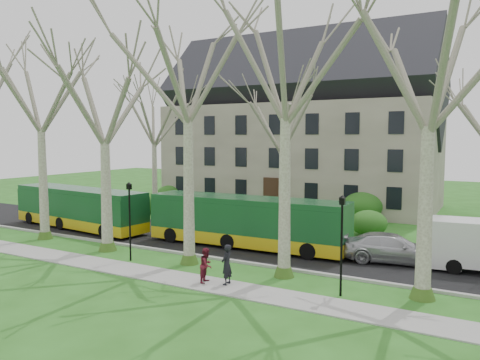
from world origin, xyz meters
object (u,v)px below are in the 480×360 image
object	(u,v)px
sedan	(392,248)
bus_lead	(79,208)
bus_follow	(246,221)
pedestrian_b	(206,265)
pedestrian_a	(227,264)

from	to	relation	value
sedan	bus_lead	bearing A→B (deg)	81.96
sedan	bus_follow	bearing A→B (deg)	82.33
pedestrian_b	sedan	bearing A→B (deg)	-50.62
bus_follow	pedestrian_a	size ratio (longest dim) A/B	6.81
bus_follow	sedan	size ratio (longest dim) A/B	2.38
bus_lead	pedestrian_a	size ratio (longest dim) A/B	6.61
sedan	pedestrian_b	distance (m)	10.48
pedestrian_b	bus_lead	bearing A→B (deg)	58.29
bus_follow	pedestrian_b	bearing A→B (deg)	-77.65
bus_lead	pedestrian_a	bearing A→B (deg)	-14.16
pedestrian_a	pedestrian_b	size ratio (longest dim) A/B	1.14
pedestrian_a	pedestrian_b	bearing A→B (deg)	-81.62
pedestrian_b	pedestrian_a	bearing A→B (deg)	-89.33
bus_follow	bus_lead	bearing A→B (deg)	-177.92
bus_follow	pedestrian_a	xyz separation A→B (m)	(2.79, -7.07, -0.66)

